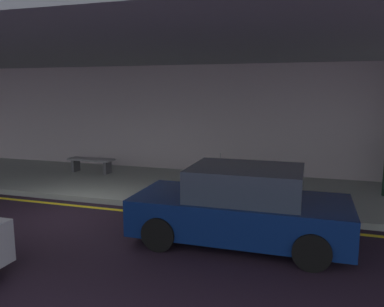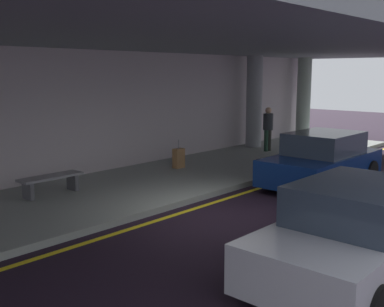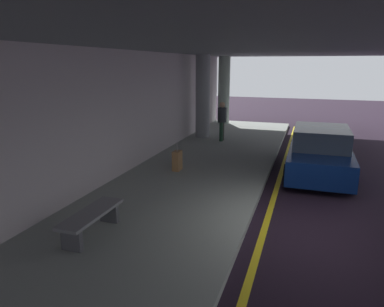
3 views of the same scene
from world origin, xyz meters
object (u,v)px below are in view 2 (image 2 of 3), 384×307
object	(u,v)px
car_navy	(322,161)
car_silver	(355,234)
traveler_with_luggage	(268,126)
bench_metal	(51,181)
support_column_left_mid	(304,98)
suitcase_upright_primary	(179,158)
support_column_far_left	(254,102)

from	to	relation	value
car_navy	car_silver	distance (m)	6.22
traveler_with_luggage	bench_metal	xyz separation A→B (m)	(-9.23, 0.30, -0.61)
support_column_left_mid	suitcase_upright_primary	distance (m)	9.39
support_column_left_mid	traveler_with_luggage	bearing A→B (deg)	-167.10
support_column_far_left	car_silver	size ratio (longest dim) A/B	0.89
car_silver	traveler_with_luggage	size ratio (longest dim) A/B	2.44
car_silver	support_column_left_mid	bearing A→B (deg)	35.17
traveler_with_luggage	suitcase_upright_primary	xyz separation A→B (m)	(-4.69, 0.26, -0.65)
support_column_far_left	traveler_with_luggage	bearing A→B (deg)	-117.69
car_silver	bench_metal	size ratio (longest dim) A/B	2.56
traveler_with_luggage	bench_metal	distance (m)	9.25
traveler_with_luggage	support_column_far_left	bearing A→B (deg)	-129.40
car_navy	traveler_with_luggage	world-z (taller)	traveler_with_luggage
support_column_far_left	traveler_with_luggage	size ratio (longest dim) A/B	2.17
traveler_with_luggage	car_silver	bearing A→B (deg)	28.18
support_column_left_mid	suitcase_upright_primary	size ratio (longest dim) A/B	4.06
support_column_far_left	car_silver	bearing A→B (deg)	-138.02
car_silver	bench_metal	world-z (taller)	car_silver
support_column_far_left	support_column_left_mid	world-z (taller)	same
bench_metal	suitcase_upright_primary	bearing A→B (deg)	-0.42
support_column_left_mid	bench_metal	world-z (taller)	support_column_left_mid
car_navy	suitcase_upright_primary	bearing A→B (deg)	-75.79
support_column_left_mid	bench_metal	size ratio (longest dim) A/B	2.28
car_silver	suitcase_upright_primary	distance (m)	8.41
support_column_far_left	car_navy	bearing A→B (deg)	-127.57
car_navy	car_silver	bearing A→B (deg)	27.19
car_navy	bench_metal	distance (m)	7.30
support_column_far_left	support_column_left_mid	size ratio (longest dim) A/B	1.00
support_column_far_left	car_navy	distance (m)	6.41
support_column_left_mid	car_navy	world-z (taller)	support_column_left_mid
bench_metal	support_column_left_mid	bearing A→B (deg)	3.09
car_silver	traveler_with_luggage	bearing A→B (deg)	43.03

